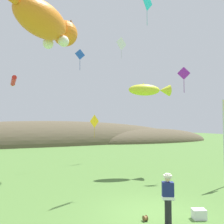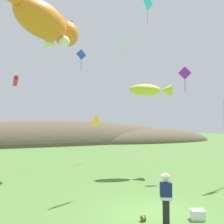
{
  "view_description": "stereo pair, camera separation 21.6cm",
  "coord_description": "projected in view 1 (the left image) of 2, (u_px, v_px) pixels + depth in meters",
  "views": [
    {
      "loc": [
        -4.88,
        -7.42,
        3.54
      ],
      "look_at": [
        0.0,
        4.0,
        4.21
      ],
      "focal_mm": 35.0,
      "sensor_mm": 36.0,
      "label": 1
    },
    {
      "loc": [
        -4.68,
        -7.5,
        3.54
      ],
      "look_at": [
        0.0,
        4.0,
        4.21
      ],
      "focal_mm": 35.0,
      "sensor_mm": 36.0,
      "label": 2
    }
  ],
  "objects": [
    {
      "name": "kite_fish_windsock",
      "position": [
        149.0,
        90.0,
        15.84
      ],
      "size": [
        3.19,
        1.59,
        0.95
      ],
      "color": "yellow"
    },
    {
      "name": "kite_diamond_blue",
      "position": [
        80.0,
        55.0,
        18.7
      ],
      "size": [
        0.93,
        0.19,
        1.84
      ],
      "color": "blue"
    },
    {
      "name": "kite_diamond_violet",
      "position": [
        184.0,
        74.0,
        14.94
      ],
      "size": [
        0.81,
        0.42,
        1.8
      ],
      "color": "purple"
    },
    {
      "name": "festival_attendant",
      "position": [
        168.0,
        197.0,
        7.69
      ],
      "size": [
        0.49,
        0.42,
        1.77
      ],
      "color": "black",
      "rests_on": "ground"
    },
    {
      "name": "kite_diamond_gold",
      "position": [
        94.0,
        121.0,
        20.18
      ],
      "size": [
        1.07,
        0.61,
        2.11
      ],
      "color": "yellow"
    },
    {
      "name": "distant_hill_ridge",
      "position": [
        70.0,
        143.0,
        39.35
      ],
      "size": [
        61.77,
        13.06,
        8.09
      ],
      "color": "brown",
      "rests_on": "ground"
    },
    {
      "name": "picnic_cooler",
      "position": [
        199.0,
        214.0,
        8.12
      ],
      "size": [
        0.57,
        0.48,
        0.36
      ],
      "color": "white",
      "rests_on": "ground"
    },
    {
      "name": "kite_tube_streamer",
      "position": [
        14.0,
        81.0,
        18.64
      ],
      "size": [
        0.59,
        3.23,
        0.44
      ],
      "color": "red"
    },
    {
      "name": "kite_giant_cat",
      "position": [
        47.0,
        24.0,
        14.1
      ],
      "size": [
        5.91,
        6.26,
        2.42
      ],
      "color": "orange"
    },
    {
      "name": "kite_diamond_white",
      "position": [
        121.0,
        44.0,
        22.64
      ],
      "size": [
        1.37,
        0.4,
        2.32
      ],
      "color": "white"
    },
    {
      "name": "kite_diamond_teal",
      "position": [
        147.0,
        0.0,
        13.4
      ],
      "size": [
        1.23,
        0.71,
        2.3
      ],
      "color": "#19BFBF"
    },
    {
      "name": "ground_plane",
      "position": [
        152.0,
        214.0,
        8.53
      ],
      "size": [
        120.0,
        120.0,
        0.0
      ],
      "primitive_type": "plane",
      "color": "#517A38"
    },
    {
      "name": "kite_spool",
      "position": [
        145.0,
        218.0,
        7.95
      ],
      "size": [
        0.13,
        0.2,
        0.2
      ],
      "color": "olive",
      "rests_on": "ground"
    }
  ]
}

